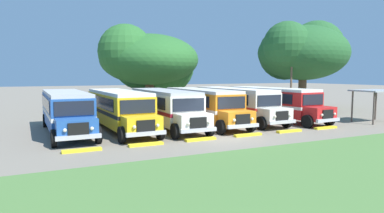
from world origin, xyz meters
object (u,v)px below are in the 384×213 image
at_px(broad_shade_tree, 148,61).
at_px(parked_bus_slot_5, 274,102).
at_px(parked_bus_slot_3, 203,105).
at_px(parked_bus_slot_4, 236,103).
at_px(parked_bus_slot_1, 119,108).
at_px(waiting_shelter, 376,93).
at_px(secondary_tree, 301,51).
at_px(utility_pole, 291,75).
at_px(parked_bus_slot_0, 66,110).
at_px(parked_bus_slot_2, 165,106).

bearing_deg(broad_shade_tree, parked_bus_slot_5, -60.01).
bearing_deg(parked_bus_slot_3, parked_bus_slot_4, 95.94).
height_order(parked_bus_slot_1, waiting_shelter, parked_bus_slot_1).
height_order(parked_bus_slot_1, broad_shade_tree, broad_shade_tree).
relative_size(secondary_tree, utility_pole, 1.70).
bearing_deg(parked_bus_slot_1, broad_shade_tree, 151.46).
relative_size(parked_bus_slot_0, secondary_tree, 0.87).
distance_m(parked_bus_slot_4, secondary_tree, 14.41).
bearing_deg(parked_bus_slot_4, parked_bus_slot_0, -92.06).
height_order(parked_bus_slot_3, parked_bus_slot_5, same).
xyz_separation_m(parked_bus_slot_0, broad_shade_tree, (9.92, 11.89, 3.97)).
relative_size(broad_shade_tree, secondary_tree, 0.94).
height_order(parked_bus_slot_0, broad_shade_tree, broad_shade_tree).
relative_size(parked_bus_slot_3, utility_pole, 1.48).
bearing_deg(parked_bus_slot_4, waiting_shelter, 59.22).
bearing_deg(parked_bus_slot_2, parked_bus_slot_1, -92.98).
bearing_deg(broad_shade_tree, utility_pole, -38.00).
xyz_separation_m(parked_bus_slot_3, broad_shade_tree, (-0.45, 12.39, 3.97)).
distance_m(parked_bus_slot_3, secondary_tree, 17.54).
xyz_separation_m(parked_bus_slot_0, utility_pole, (22.11, 2.36, 2.33)).
height_order(parked_bus_slot_5, secondary_tree, secondary_tree).
xyz_separation_m(parked_bus_slot_1, parked_bus_slot_3, (6.81, 0.01, 0.00)).
height_order(parked_bus_slot_4, secondary_tree, secondary_tree).
bearing_deg(parked_bus_slot_0, secondary_tree, 100.90).
xyz_separation_m(secondary_tree, utility_pole, (-4.00, -2.98, -2.76)).
bearing_deg(parked_bus_slot_5, parked_bus_slot_3, -96.78).
xyz_separation_m(parked_bus_slot_5, secondary_tree, (8.83, 6.20, 5.08)).
height_order(parked_bus_slot_5, waiting_shelter, parked_bus_slot_5).
distance_m(parked_bus_slot_4, broad_shade_tree, 13.26).
bearing_deg(parked_bus_slot_0, parked_bus_slot_2, 83.48).
height_order(parked_bus_slot_3, parked_bus_slot_4, same).
distance_m(parked_bus_slot_1, waiting_shelter, 21.04).
relative_size(broad_shade_tree, waiting_shelter, 3.24).
height_order(parked_bus_slot_0, utility_pole, utility_pole).
bearing_deg(parked_bus_slot_0, waiting_shelter, 75.65).
bearing_deg(parked_bus_slot_4, parked_bus_slot_1, -89.44).
xyz_separation_m(parked_bus_slot_1, waiting_shelter, (20.34, -5.31, 0.87)).
relative_size(parked_bus_slot_4, parked_bus_slot_5, 0.99).
relative_size(parked_bus_slot_1, secondary_tree, 0.88).
height_order(parked_bus_slot_5, broad_shade_tree, broad_shade_tree).
xyz_separation_m(parked_bus_slot_3, utility_pole, (11.75, 2.86, 2.33)).
distance_m(parked_bus_slot_1, parked_bus_slot_4, 10.24).
height_order(parked_bus_slot_1, parked_bus_slot_3, same).
xyz_separation_m(parked_bus_slot_1, parked_bus_slot_2, (3.45, -0.21, 0.00)).
distance_m(parked_bus_slot_2, parked_bus_slot_5, 10.27).
bearing_deg(parked_bus_slot_2, parked_bus_slot_3, 94.43).
height_order(broad_shade_tree, secondary_tree, secondary_tree).
distance_m(parked_bus_slot_5, waiting_shelter, 8.32).
xyz_separation_m(secondary_tree, waiting_shelter, (-2.21, -11.16, -4.21)).
relative_size(parked_bus_slot_4, utility_pole, 1.49).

